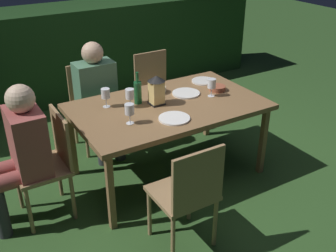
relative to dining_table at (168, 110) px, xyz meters
name	(u,v)px	position (x,y,z in m)	size (l,w,h in m)	color
ground_plane	(168,172)	(0.00, 0.00, -0.67)	(16.00, 16.00, 0.00)	#2D5123
dining_table	(168,110)	(0.00, 0.00, 0.00)	(1.67, 1.02, 0.72)	olive
chair_side_left_a	(188,192)	(-0.38, -0.90, -0.18)	(0.42, 0.40, 0.87)	#9E7A51
chair_side_right_b	(156,88)	(0.38, 0.90, -0.18)	(0.42, 0.40, 0.87)	#9E7A51
chair_head_near	(49,161)	(-1.09, 0.00, -0.18)	(0.40, 0.42, 0.87)	#9E7A51
person_in_rust	(21,151)	(-1.28, 0.00, -0.03)	(0.48, 0.38, 1.15)	#9E4C47
chair_side_right_a	(92,102)	(-0.38, 0.90, -0.18)	(0.42, 0.40, 0.87)	#9E7A51
person_in_green	(98,95)	(-0.38, 0.70, -0.03)	(0.38, 0.47, 1.15)	#4C7A5B
lantern_centerpiece	(156,88)	(-0.08, 0.06, 0.20)	(0.15, 0.15, 0.27)	black
green_bottle_on_table	(138,92)	(-0.21, 0.16, 0.16)	(0.07, 0.07, 0.29)	#195128
wine_glass_a	(129,110)	(-0.45, -0.16, 0.17)	(0.08, 0.08, 0.17)	silver
wine_glass_b	(106,94)	(-0.49, 0.23, 0.17)	(0.08, 0.08, 0.17)	silver
wine_glass_c	(212,84)	(0.43, -0.05, 0.17)	(0.08, 0.08, 0.17)	silver
wine_glass_d	(130,95)	(-0.31, 0.11, 0.17)	(0.08, 0.08, 0.17)	silver
plate_a	(186,93)	(0.26, 0.11, 0.06)	(0.26, 0.26, 0.01)	white
plate_b	(203,81)	(0.59, 0.29, 0.06)	(0.23, 0.23, 0.01)	silver
plate_c	(174,118)	(-0.11, -0.28, 0.06)	(0.26, 0.26, 0.01)	white
bowl_olives	(217,88)	(0.57, 0.03, 0.08)	(0.15, 0.15, 0.05)	#9E5138
bowl_bread	(158,89)	(0.06, 0.28, 0.08)	(0.15, 0.15, 0.06)	#BCAD8E
hedge_backdrop	(78,51)	(0.00, 2.38, -0.08)	(5.15, 0.77, 1.18)	#193816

